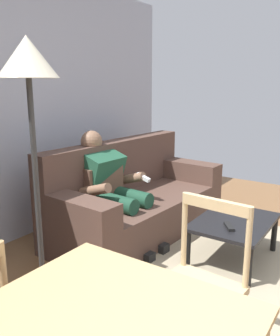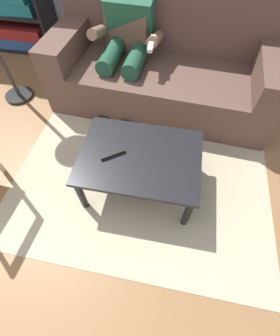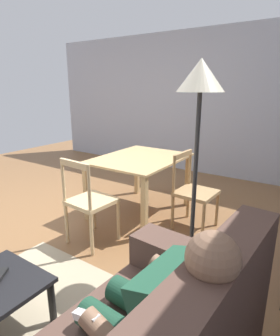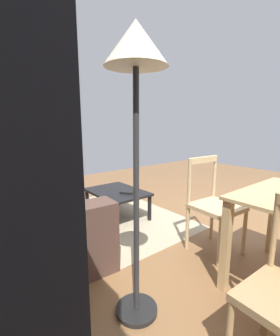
{
  "view_description": "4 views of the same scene",
  "coord_description": "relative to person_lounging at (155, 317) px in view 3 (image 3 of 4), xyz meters",
  "views": [
    {
      "loc": [
        -1.49,
        -0.05,
        1.52
      ],
      "look_at": [
        1.38,
        1.91,
        0.69
      ],
      "focal_mm": 38.09,
      "sensor_mm": 36.0,
      "label": 1
    },
    {
      "loc": [
        1.53,
        -0.0,
        1.59
      ],
      "look_at": [
        1.36,
        0.9,
        0.22
      ],
      "focal_mm": 24.57,
      "sensor_mm": 36.0,
      "label": 2
    },
    {
      "loc": [
        1.97,
        2.54,
        1.59
      ],
      "look_at": [
        -0.87,
        0.64,
        0.6
      ],
      "focal_mm": 29.99,
      "sensor_mm": 36.0,
      "label": 3
    },
    {
      "loc": [
        -1.14,
        2.54,
        1.24
      ],
      "look_at": [
        0.26,
        1.4,
        0.9
      ],
      "focal_mm": 24.72,
      "sensor_mm": 36.0,
      "label": 4
    }
  ],
  "objects": [
    {
      "name": "dining_table",
      "position": [
        -1.91,
        -1.37,
        0.07
      ],
      "size": [
        1.19,
        0.94,
        0.74
      ],
      "color": "tan",
      "rests_on": "ground_plane"
    },
    {
      "name": "wall_side",
      "position": [
        -4.09,
        -2.01,
        0.74
      ],
      "size": [
        0.12,
        5.79,
        2.58
      ],
      "primitive_type": "cube",
      "color": "#ABB0BE",
      "rests_on": "ground_plane"
    },
    {
      "name": "dining_chair_facing_couch",
      "position": [
        -0.99,
        -1.37,
        -0.09
      ],
      "size": [
        0.45,
        0.45,
        0.92
      ],
      "color": "#D1B27F",
      "rests_on": "ground_plane"
    },
    {
      "name": "dining_chair_near_wall",
      "position": [
        -1.91,
        -0.63,
        -0.12
      ],
      "size": [
        0.44,
        0.44,
        0.88
      ],
      "color": "tan",
      "rests_on": "ground_plane"
    },
    {
      "name": "person_lounging",
      "position": [
        0.0,
        0.0,
        0.0
      ],
      "size": [
        0.61,
        0.94,
        1.08
      ],
      "color": "#23563D",
      "rests_on": "ground_plane"
    },
    {
      "name": "floor_lamp",
      "position": [
        -1.12,
        -0.3,
        0.96
      ],
      "size": [
        0.36,
        0.36,
        1.79
      ],
      "color": "black",
      "rests_on": "ground_plane"
    },
    {
      "name": "ground_plane",
      "position": [
        -1.05,
        -2.01,
        -0.55
      ],
      "size": [
        8.1,
        8.1,
        0.0
      ],
      "primitive_type": "plane",
      "color": "brown"
    }
  ]
}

